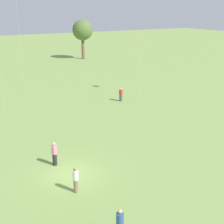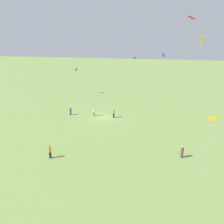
{
  "view_description": "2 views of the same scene",
  "coord_description": "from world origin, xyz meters",
  "px_view_note": "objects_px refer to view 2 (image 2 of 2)",
  "views": [
    {
      "loc": [
        -7.22,
        -18.54,
        11.33
      ],
      "look_at": [
        4.87,
        2.7,
        3.08
      ],
      "focal_mm": 50.0,
      "sensor_mm": 36.0,
      "label": 1
    },
    {
      "loc": [
        39.72,
        9.87,
        15.56
      ],
      "look_at": [
        8.32,
        3.37,
        4.34
      ],
      "focal_mm": 35.0,
      "sensor_mm": 36.0,
      "label": 2
    }
  ],
  "objects_px": {
    "person_4": "(94,112)",
    "kite_2": "(135,60)",
    "person_1": "(114,113)",
    "person_2": "(182,152)",
    "kite_1": "(201,43)",
    "kite_6": "(191,21)",
    "kite_3": "(76,70)",
    "person_0": "(50,152)",
    "kite_4": "(212,121)",
    "kite_0": "(163,56)",
    "person_3": "(71,111)"
  },
  "relations": [
    {
      "from": "person_2",
      "to": "kite_0",
      "type": "relative_size",
      "value": 0.16
    },
    {
      "from": "person_0",
      "to": "person_4",
      "type": "height_order",
      "value": "person_0"
    },
    {
      "from": "kite_1",
      "to": "person_2",
      "type": "bearing_deg",
      "value": 157.44
    },
    {
      "from": "person_3",
      "to": "kite_3",
      "type": "relative_size",
      "value": 0.23
    },
    {
      "from": "kite_4",
      "to": "kite_6",
      "type": "relative_size",
      "value": 0.4
    },
    {
      "from": "person_2",
      "to": "kite_6",
      "type": "relative_size",
      "value": 0.09
    },
    {
      "from": "person_0",
      "to": "kite_1",
      "type": "relative_size",
      "value": 0.12
    },
    {
      "from": "kite_1",
      "to": "kite_6",
      "type": "relative_size",
      "value": 0.81
    },
    {
      "from": "kite_2",
      "to": "kite_3",
      "type": "xyz_separation_m",
      "value": [
        1.82,
        -15.56,
        -2.95
      ]
    },
    {
      "from": "kite_4",
      "to": "kite_0",
      "type": "bearing_deg",
      "value": 167.45
    },
    {
      "from": "person_1",
      "to": "kite_6",
      "type": "bearing_deg",
      "value": 7.74
    },
    {
      "from": "person_1",
      "to": "kite_1",
      "type": "height_order",
      "value": "kite_1"
    },
    {
      "from": "person_2",
      "to": "kite_3",
      "type": "distance_m",
      "value": 38.97
    },
    {
      "from": "person_3",
      "to": "kite_0",
      "type": "height_order",
      "value": "kite_0"
    },
    {
      "from": "kite_2",
      "to": "kite_6",
      "type": "relative_size",
      "value": 0.55
    },
    {
      "from": "kite_0",
      "to": "kite_1",
      "type": "xyz_separation_m",
      "value": [
        23.15,
        5.58,
        4.21
      ]
    },
    {
      "from": "person_1",
      "to": "person_2",
      "type": "height_order",
      "value": "person_1"
    },
    {
      "from": "person_4",
      "to": "kite_2",
      "type": "height_order",
      "value": "kite_2"
    },
    {
      "from": "kite_0",
      "to": "kite_3",
      "type": "xyz_separation_m",
      "value": [
        7.94,
        -22.81,
        -3.42
      ]
    },
    {
      "from": "person_0",
      "to": "kite_2",
      "type": "bearing_deg",
      "value": -81.04
    },
    {
      "from": "person_1",
      "to": "kite_3",
      "type": "relative_size",
      "value": 0.26
    },
    {
      "from": "person_0",
      "to": "person_2",
      "type": "xyz_separation_m",
      "value": [
        -3.75,
        17.3,
        -0.12
      ]
    },
    {
      "from": "person_0",
      "to": "kite_3",
      "type": "height_order",
      "value": "kite_3"
    },
    {
      "from": "kite_0",
      "to": "kite_1",
      "type": "height_order",
      "value": "kite_1"
    },
    {
      "from": "kite_0",
      "to": "kite_2",
      "type": "distance_m",
      "value": 9.5
    },
    {
      "from": "kite_1",
      "to": "kite_6",
      "type": "xyz_separation_m",
      "value": [
        -4.48,
        -1.46,
        3.71
      ]
    },
    {
      "from": "person_1",
      "to": "person_2",
      "type": "xyz_separation_m",
      "value": [
        13.05,
        11.98,
        -0.1
      ]
    },
    {
      "from": "kite_4",
      "to": "kite_6",
      "type": "bearing_deg",
      "value": 162.33
    },
    {
      "from": "kite_4",
      "to": "kite_1",
      "type": "bearing_deg",
      "value": 157.99
    },
    {
      "from": "kite_2",
      "to": "kite_6",
      "type": "bearing_deg",
      "value": 154.68
    },
    {
      "from": "kite_0",
      "to": "kite_6",
      "type": "bearing_deg",
      "value": -84.43
    },
    {
      "from": "person_3",
      "to": "kite_6",
      "type": "bearing_deg",
      "value": 60.71
    },
    {
      "from": "person_0",
      "to": "kite_6",
      "type": "distance_m",
      "value": 33.57
    },
    {
      "from": "kite_3",
      "to": "person_1",
      "type": "bearing_deg",
      "value": 43.67
    },
    {
      "from": "person_3",
      "to": "kite_4",
      "type": "xyz_separation_m",
      "value": [
        17.02,
        23.01,
        6.26
      ]
    },
    {
      "from": "person_1",
      "to": "kite_2",
      "type": "height_order",
      "value": "kite_2"
    },
    {
      "from": "person_1",
      "to": "person_3",
      "type": "height_order",
      "value": "person_1"
    },
    {
      "from": "person_1",
      "to": "person_4",
      "type": "height_order",
      "value": "person_1"
    },
    {
      "from": "person_2",
      "to": "kite_3",
      "type": "bearing_deg",
      "value": 26.22
    },
    {
      "from": "person_0",
      "to": "person_4",
      "type": "xyz_separation_m",
      "value": [
        -16.87,
        1.19,
        -0.05
      ]
    },
    {
      "from": "person_3",
      "to": "kite_0",
      "type": "bearing_deg",
      "value": 99.87
    },
    {
      "from": "kite_2",
      "to": "kite_3",
      "type": "distance_m",
      "value": 15.94
    },
    {
      "from": "person_0",
      "to": "person_2",
      "type": "height_order",
      "value": "person_0"
    },
    {
      "from": "person_2",
      "to": "kite_3",
      "type": "xyz_separation_m",
      "value": [
        -28.91,
        -25.45,
        5.91
      ]
    },
    {
      "from": "kite_2",
      "to": "person_4",
      "type": "bearing_deg",
      "value": 93.07
    },
    {
      "from": "person_0",
      "to": "person_2",
      "type": "distance_m",
      "value": 17.7
    },
    {
      "from": "kite_2",
      "to": "kite_4",
      "type": "bearing_deg",
      "value": 131.29
    },
    {
      "from": "person_3",
      "to": "kite_6",
      "type": "distance_m",
      "value": 28.87
    },
    {
      "from": "kite_0",
      "to": "kite_1",
      "type": "bearing_deg",
      "value": -83.32
    },
    {
      "from": "kite_2",
      "to": "kite_3",
      "type": "height_order",
      "value": "kite_2"
    }
  ]
}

